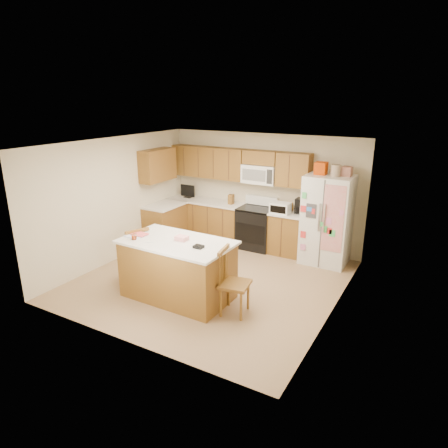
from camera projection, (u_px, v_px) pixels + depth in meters
The scene contains 9 objects.
ground at pixel (211, 280), 7.41m from camera, with size 4.50×4.50×0.00m, color #94734B.
room_shell at pixel (211, 205), 6.97m from camera, with size 4.60×4.60×2.52m.
cabinetry at pixel (215, 204), 9.07m from camera, with size 3.36×1.56×2.15m.
stove at pixel (256, 227), 8.87m from camera, with size 0.76×0.65×1.13m.
refrigerator at pixel (327, 219), 7.94m from camera, with size 0.90×0.79×2.04m.
island at pixel (178, 269), 6.65m from camera, with size 1.85×1.09×1.09m.
windsor_chair_left at pixel (135, 257), 7.15m from camera, with size 0.58×0.60×1.07m.
windsor_chair_back at pixel (208, 258), 7.26m from camera, with size 0.48×0.46×0.94m.
windsor_chair_right at pixel (233, 283), 6.14m from camera, with size 0.50×0.52×1.06m.
Camera 1 is at (3.52, -5.75, 3.26)m, focal length 32.00 mm.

